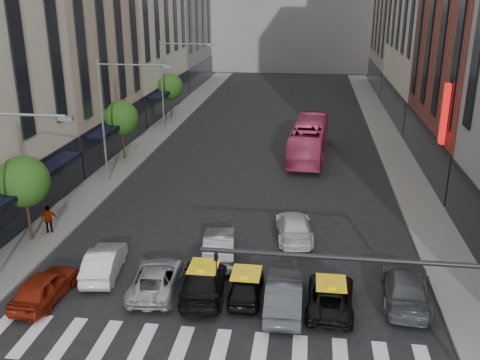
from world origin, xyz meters
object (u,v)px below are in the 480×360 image
at_px(taxi_left, 204,280).
at_px(pedestrian_far, 49,219).
at_px(streetlamp_mid, 114,106).
at_px(car_red, 45,287).
at_px(streetlamp_far, 171,74).
at_px(car_white_front, 104,262).
at_px(bus, 309,139).
at_px(taxi_center, 246,286).

xyz_separation_m(taxi_left, pedestrian_far, (-10.33, 5.30, 0.27)).
bearing_deg(streetlamp_mid, car_red, -82.78).
relative_size(streetlamp_far, car_white_front, 2.09).
distance_m(streetlamp_mid, bus, 17.07).
relative_size(car_red, taxi_center, 1.13).
distance_m(streetlamp_mid, car_red, 16.75).
height_order(taxi_left, bus, bus).
height_order(car_red, taxi_center, car_red).
bearing_deg(car_white_front, streetlamp_mid, -81.26).
bearing_deg(taxi_left, streetlamp_mid, -62.43).
bearing_deg(streetlamp_far, taxi_center, -69.70).
height_order(streetlamp_far, car_white_front, streetlamp_far).
bearing_deg(bus, taxi_left, 82.88).
distance_m(bus, pedestrian_far, 23.41).
relative_size(car_red, bus, 0.37).
bearing_deg(pedestrian_far, bus, -156.55).
bearing_deg(taxi_center, streetlamp_mid, -52.54).
height_order(streetlamp_far, taxi_center, streetlamp_far).
bearing_deg(taxi_left, car_red, 6.51).
height_order(car_red, car_white_front, car_red).
distance_m(car_red, bus, 27.49).
bearing_deg(pedestrian_far, car_white_front, 113.62).
xyz_separation_m(car_white_front, taxi_center, (7.38, -1.24, -0.08)).
height_order(streetlamp_far, taxi_left, streetlamp_far).
bearing_deg(bus, taxi_center, 87.72).
height_order(car_red, taxi_left, taxi_left).
distance_m(streetlamp_far, bus, 16.11).
relative_size(streetlamp_mid, streetlamp_far, 1.00).
height_order(streetlamp_mid, car_red, streetlamp_mid).
relative_size(streetlamp_mid, car_white_front, 2.09).
height_order(taxi_left, pedestrian_far, pedestrian_far).
distance_m(taxi_left, pedestrian_far, 11.61).
height_order(streetlamp_far, car_red, streetlamp_far).
height_order(streetlamp_mid, bus, streetlamp_mid).
height_order(taxi_left, taxi_center, taxi_left).
height_order(streetlamp_mid, car_white_front, streetlamp_mid).
distance_m(streetlamp_far, car_white_front, 29.82).
relative_size(car_red, car_white_front, 0.97).
xyz_separation_m(car_white_front, pedestrian_far, (-4.96, 4.10, 0.28)).
relative_size(streetlamp_far, bus, 0.80).
height_order(bus, pedestrian_far, bus).
xyz_separation_m(taxi_left, taxi_center, (2.01, -0.04, -0.09)).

